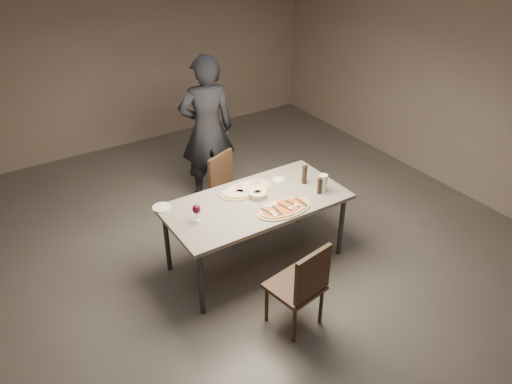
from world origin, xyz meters
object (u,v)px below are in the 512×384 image
dining_table (256,206)px  chair_far (229,187)px  carafe (323,183)px  diner (207,130)px  pepper_mill_left (320,186)px  ham_pizza (247,190)px  zucchini_pizza (284,208)px  chair_near (302,284)px  bread_basket (258,193)px

dining_table → chair_far: (0.12, 0.77, -0.21)m
carafe → diner: diner is taller
pepper_mill_left → diner: diner is taller
pepper_mill_left → chair_far: size_ratio=0.22×
dining_table → chair_far: chair_far is taller
dining_table → ham_pizza: size_ratio=3.10×
dining_table → pepper_mill_left: 0.66m
zucchini_pizza → pepper_mill_left: pepper_mill_left is taller
chair_near → diner: size_ratio=0.49×
carafe → zucchini_pizza: bearing=-171.6°
pepper_mill_left → carafe: bearing=20.1°
pepper_mill_left → chair_far: pepper_mill_left is taller
ham_pizza → diner: bearing=55.8°
chair_near → chair_far: (0.29, 1.76, -0.01)m
bread_basket → diner: bearing=82.6°
zucchini_pizza → chair_far: bearing=71.4°
chair_near → carafe: bearing=33.5°
zucchini_pizza → carafe: 0.55m
chair_near → zucchini_pizza: bearing=57.0°
ham_pizza → pepper_mill_left: 0.73m
ham_pizza → chair_far: 0.63m
zucchini_pizza → diner: 1.74m
pepper_mill_left → chair_near: (-0.78, -0.76, -0.34)m
carafe → diner: 1.71m
dining_table → ham_pizza: 0.22m
carafe → pepper_mill_left: bearing=-159.9°
dining_table → ham_pizza: ham_pizza is taller
diner → ham_pizza: bearing=95.9°
pepper_mill_left → zucchini_pizza: bearing=-173.3°
ham_pizza → pepper_mill_left: bearing=-61.1°
bread_basket → diner: diner is taller
bread_basket → chair_far: size_ratio=0.22×
chair_far → zucchini_pizza: bearing=68.8°
carafe → chair_far: 1.17m
diner → chair_far: bearing=96.4°
pepper_mill_left → bread_basket: bearing=153.5°
bread_basket → carafe: carafe is taller
pepper_mill_left → ham_pizza: bearing=143.5°
zucchini_pizza → dining_table: bearing=96.7°
carafe → chair_far: bearing=119.5°
dining_table → carafe: (0.67, -0.20, 0.15)m
carafe → ham_pizza: bearing=147.8°
zucchini_pizza → chair_near: bearing=-132.8°
ham_pizza → chair_far: chair_far is taller
dining_table → zucchini_pizza: bearing=-63.9°
carafe → chair_far: size_ratio=0.21×
ham_pizza → carafe: carafe is taller
chair_near → chair_far: 1.78m
zucchini_pizza → pepper_mill_left: 0.48m
ham_pizza → zucchini_pizza: bearing=-101.4°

